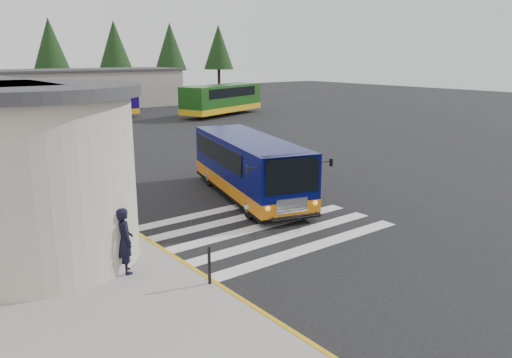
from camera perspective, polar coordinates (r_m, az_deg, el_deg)
ground at (r=17.82m, az=-0.28°, el=-4.61°), size 140.00×140.00×0.00m
curb_strip at (r=19.31m, az=-17.33°, el=-3.55°), size 0.12×34.00×0.16m
crosswalk at (r=16.93m, az=0.03°, el=-5.61°), size 8.00×5.35×0.01m
depot_building at (r=57.84m, az=-21.75°, el=9.48°), size 26.40×8.40×4.20m
tree_line at (r=65.53m, az=-23.95°, el=13.79°), size 58.40×4.40×10.00m
transit_bus at (r=20.30m, az=-0.77°, el=1.13°), size 4.79×8.90×2.44m
pedestrian_a at (r=13.41m, az=-14.74°, el=-6.81°), size 0.51×0.70×1.76m
pedestrian_b at (r=14.99m, az=-17.79°, el=-4.78°), size 0.85×0.99×1.77m
bollard at (r=12.54m, az=-5.36°, el=-9.81°), size 0.08×0.08×0.98m
far_bus_a at (r=47.28m, az=-18.56°, el=8.16°), size 8.94×3.28×2.26m
far_bus_b at (r=48.64m, az=-3.91°, el=9.18°), size 10.04×5.84×2.50m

